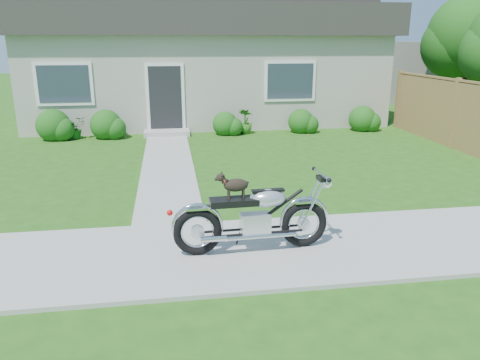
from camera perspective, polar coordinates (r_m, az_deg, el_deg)
name	(u,v)px	position (r m, az deg, el deg)	size (l,w,h in m)	color
ground	(276,249)	(6.77, 4.39, -8.38)	(80.00, 80.00, 0.00)	#235114
sidewalk	(276,248)	(6.76, 4.40, -8.23)	(24.00, 2.20, 0.04)	#9E9B93
walkway	(168,164)	(11.32, -8.80, 1.92)	(1.20, 8.00, 0.03)	#9E9B93
house	(205,60)	(18.03, -4.32, 14.39)	(12.60, 7.03, 4.50)	#ADA89C
fence	(454,113)	(14.17, 24.67, 7.38)	(0.12, 6.62, 1.90)	olive
tree_far	(473,40)	(19.22, 26.56, 15.05)	(2.94, 2.93, 4.49)	#3D2B1C
shrub_row	(192,123)	(14.69, -5.81, 6.89)	(10.63, 0.99, 0.99)	#1D5316
potted_plant_left	(75,128)	(14.99, -19.44, 6.02)	(0.60, 0.52, 0.66)	#185115
potted_plant_right	(245,121)	(14.91, 0.67, 7.18)	(0.45, 0.45, 0.80)	#2C671C
motorcycle_with_dog	(255,216)	(6.43, 1.85, -4.44)	(2.22, 0.60, 1.14)	black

